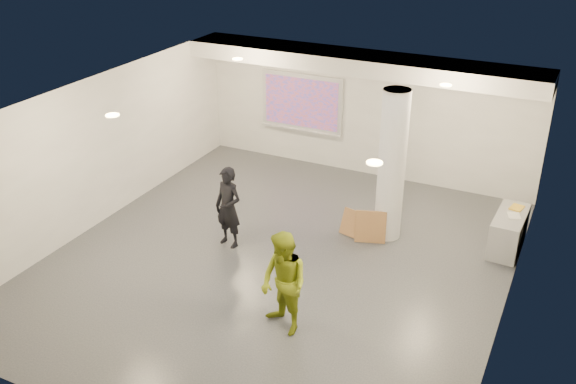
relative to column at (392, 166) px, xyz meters
The scene contains 20 objects.
floor 2.78m from the column, 129.81° to the right, with size 8.00×9.00×0.01m, color #36383D.
ceiling 2.78m from the column, 129.81° to the right, with size 8.00×9.00×0.01m, color silver.
wall_back 3.09m from the column, 119.05° to the left, with size 8.00×0.01×3.00m, color silver.
wall_front 6.48m from the column, 103.39° to the right, with size 8.00×0.01×3.00m, color silver.
wall_left 5.79m from the column, 161.88° to the right, with size 0.01×9.00×3.00m, color silver.
wall_right 3.08m from the column, 35.75° to the right, with size 0.01×9.00×3.00m, color silver.
soffit_band 2.94m from the column, 124.90° to the left, with size 8.00×1.10×0.36m, color silver.
downlight_nw 4.05m from the column, 169.29° to the left, with size 0.22×0.22×0.02m, color #FFD882.
downlight_ne 1.78m from the column, 45.00° to the left, with size 0.22×0.22×0.02m, color #FFD882.
downlight_sw 5.17m from the column, 138.27° to the right, with size 0.22×0.22×0.02m, color #FFD882.
downlight_se 3.68m from the column, 78.02° to the right, with size 0.22×0.22×0.02m, color #FFD882.
column is the anchor object (origin of this frame).
projection_screen 4.08m from the column, 139.44° to the left, with size 2.10×0.13×1.42m.
credenza 2.54m from the column, 12.96° to the left, with size 0.52×1.26×0.73m, color gray.
papers_stack 2.44m from the column, 11.67° to the left, with size 0.22×0.28×0.02m, color silver.
postit_pad 2.53m from the column, 19.83° to the left, with size 0.22×0.29×0.03m, color gold.
cardboard_back 1.25m from the column, 119.98° to the right, with size 0.59×0.05×0.65m, color olive.
cardboard_front 1.42m from the column, 154.99° to the right, with size 0.49×0.05×0.54m, color olive.
woman 3.19m from the column, 147.69° to the right, with size 0.58×0.38×1.60m, color black.
man 3.64m from the column, 98.51° to the right, with size 0.82×0.64×1.69m, color olive.
Camera 1 is at (4.58, -9.04, 6.35)m, focal length 40.00 mm.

